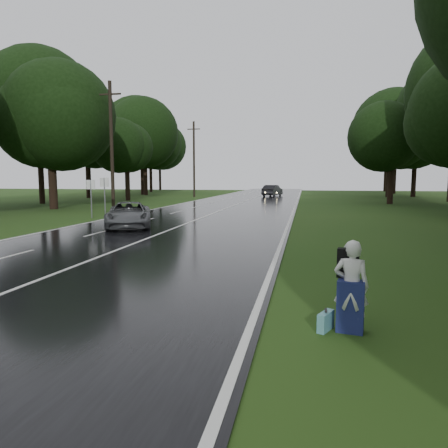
{
  "coord_description": "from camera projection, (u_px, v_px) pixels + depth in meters",
  "views": [
    {
      "loc": [
        6.7,
        -9.69,
        2.66
      ],
      "look_at": [
        4.01,
        3.75,
        1.1
      ],
      "focal_mm": 32.54,
      "sensor_mm": 36.0,
      "label": 1
    }
  ],
  "objects": [
    {
      "name": "utility_pole_far",
      "position": [
        194.0,
        197.0,
        56.68
      ],
      "size": [
        1.8,
        0.28,
        10.37
      ],
      "primitive_type": null,
      "color": "black",
      "rests_on": "ground"
    },
    {
      "name": "tree_left_f",
      "position": [
        146.0,
        195.0,
        63.68
      ],
      "size": [
        10.42,
        10.42,
        16.27
      ],
      "primitive_type": null,
      "color": "black",
      "rests_on": "ground"
    },
    {
      "name": "tree_right_e",
      "position": [
        390.0,
        204.0,
        41.93
      ],
      "size": [
        7.93,
        7.93,
        12.4
      ],
      "primitive_type": null,
      "color": "black",
      "rests_on": "ground"
    },
    {
      "name": "grey_car",
      "position": [
        129.0,
        215.0,
        21.58
      ],
      "size": [
        3.9,
        5.35,
        1.35
      ],
      "primitive_type": "imported",
      "rotation": [
        0.0,
        0.0,
        0.38
      ],
      "color": "#4B4D50",
      "rests_on": "road"
    },
    {
      "name": "road_sign_b",
      "position": [
        105.0,
        216.0,
        28.81
      ],
      "size": [
        0.64,
        0.1,
        2.67
      ],
      "primitive_type": null,
      "color": "white",
      "rests_on": "ground"
    },
    {
      "name": "hitchhiker",
      "position": [
        351.0,
        289.0,
        6.99
      ],
      "size": [
        0.65,
        0.6,
        1.62
      ],
      "color": "silver",
      "rests_on": "ground"
    },
    {
      "name": "ground",
      "position": [
        53.0,
        276.0,
        11.05
      ],
      "size": [
        160.0,
        160.0,
        0.0
      ],
      "primitive_type": "plane",
      "color": "#234013",
      "rests_on": "ground"
    },
    {
      "name": "far_car",
      "position": [
        272.0,
        191.0,
        58.6
      ],
      "size": [
        2.76,
        5.16,
        1.62
      ],
      "primitive_type": "imported",
      "rotation": [
        0.0,
        0.0,
        2.92
      ],
      "color": "black",
      "rests_on": "road"
    },
    {
      "name": "tree_right_f",
      "position": [
        387.0,
        197.0,
        56.59
      ],
      "size": [
        9.9,
        9.9,
        15.47
      ],
      "primitive_type": null,
      "color": "black",
      "rests_on": "ground"
    },
    {
      "name": "lane_center",
      "position": [
        214.0,
        213.0,
        30.53
      ],
      "size": [
        0.12,
        140.0,
        0.01
      ],
      "primitive_type": "cube",
      "color": "silver",
      "rests_on": "road"
    },
    {
      "name": "utility_pole_mid",
      "position": [
        114.0,
        211.0,
        32.84
      ],
      "size": [
        1.8,
        0.28,
        10.22
      ],
      "primitive_type": null,
      "color": "black",
      "rests_on": "ground"
    },
    {
      "name": "tree_left_d",
      "position": [
        54.0,
        209.0,
        34.89
      ],
      "size": [
        8.47,
        8.47,
        13.24
      ],
      "primitive_type": null,
      "color": "black",
      "rests_on": "ground"
    },
    {
      "name": "road_sign_a",
      "position": [
        92.0,
        218.0,
        27.0
      ],
      "size": [
        0.61,
        0.1,
        2.52
      ],
      "primitive_type": null,
      "color": "white",
      "rests_on": "ground"
    },
    {
      "name": "tree_left_e",
      "position": [
        128.0,
        200.0,
        48.11
      ],
      "size": [
        7.62,
        7.62,
        11.91
      ],
      "primitive_type": null,
      "color": "black",
      "rests_on": "ground"
    },
    {
      "name": "road",
      "position": [
        214.0,
        213.0,
        30.53
      ],
      "size": [
        12.0,
        140.0,
        0.04
      ],
      "primitive_type": "cube",
      "color": "black",
      "rests_on": "ground"
    },
    {
      "name": "suitcase",
      "position": [
        326.0,
        321.0,
        7.1
      ],
      "size": [
        0.32,
        0.48,
        0.33
      ],
      "primitive_type": "cube",
      "rotation": [
        0.0,
        0.0,
        5.85
      ],
      "color": "teal",
      "rests_on": "ground"
    }
  ]
}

